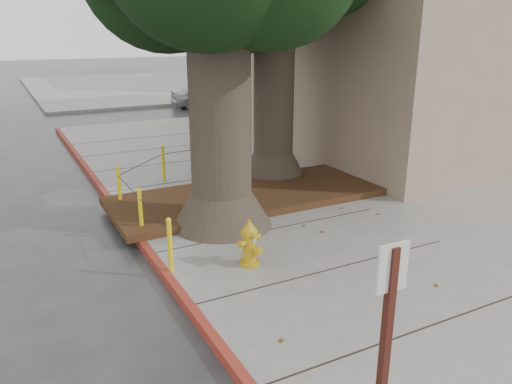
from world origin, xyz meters
TOP-DOWN VIEW (x-y plane):
  - ground at (0.00, 0.00)m, footprint 140.00×140.00m
  - sidewalk_main at (6.00, 2.50)m, footprint 16.00×26.00m
  - sidewalk_far at (6.00, 30.00)m, footprint 16.00×20.00m
  - curb_red at (-2.00, 2.50)m, footprint 0.14×26.00m
  - planter_bed at (0.90, 3.90)m, footprint 6.40×2.60m
  - building_corner at (10.00, 8.50)m, footprint 12.00×13.00m
  - building_side_white at (16.00, 26.00)m, footprint 10.00×10.00m
  - building_side_grey at (22.00, 32.00)m, footprint 12.00×14.00m
  - bollard_ring at (-0.87, 4.38)m, footprint 3.79×5.39m
  - fire_hydrant at (-0.64, 0.79)m, footprint 0.44×0.44m
  - signpost at (-1.95, -3.89)m, footprint 0.25×0.06m
  - car_silver at (5.91, 18.97)m, footprint 3.77×1.87m
  - car_red at (9.14, 19.68)m, footprint 3.63×1.49m

SIDE VIEW (x-z plane):
  - ground at x=0.00m, z-range 0.00..0.00m
  - sidewalk_main at x=6.00m, z-range 0.00..0.15m
  - sidewalk_far at x=6.00m, z-range 0.00..0.15m
  - curb_red at x=-2.00m, z-range -0.01..0.15m
  - planter_bed at x=0.90m, z-range 0.15..0.31m
  - fire_hydrant at x=-0.64m, z-range 0.14..0.96m
  - car_red at x=9.14m, z-range 0.00..1.17m
  - car_silver at x=5.91m, z-range 0.00..1.23m
  - bollard_ring at x=-0.87m, z-range 0.19..1.14m
  - signpost at x=-1.95m, z-range 0.32..2.83m
  - building_side_white at x=16.00m, z-range 0.00..9.00m
  - building_corner at x=10.00m, z-range 0.00..10.00m
  - building_side_grey at x=22.00m, z-range 0.00..12.00m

